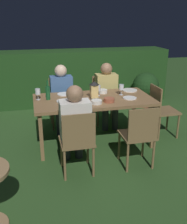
{
  "coord_description": "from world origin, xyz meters",
  "views": [
    {
      "loc": [
        -0.89,
        -3.78,
        1.94
      ],
      "look_at": [
        0.0,
        0.0,
        0.52
      ],
      "focal_mm": 42.56,
      "sensor_mm": 36.0,
      "label": 1
    }
  ],
  "objects_px": {
    "green_bottle_on_table": "(48,93)",
    "wine_glass_b": "(121,88)",
    "plate_c": "(130,98)",
    "plate_d": "(65,101)",
    "chair_side_left_a": "(77,140)",
    "bowl_salad": "(102,91)",
    "plate_a": "(64,94)",
    "plate_b": "(130,90)",
    "lantern_centerpiece": "(94,89)",
    "person_in_cream": "(75,123)",
    "chair_side_right_a": "(61,100)",
    "chair_side_left_b": "(139,134)",
    "person_in_blue": "(62,95)",
    "person_in_mustard": "(107,92)",
    "wine_glass_a": "(98,89)",
    "bowl_olives": "(109,100)",
    "potted_plant_by_hedge": "(146,88)",
    "chair_side_right_b": "(104,97)",
    "wine_glass_c": "(38,92)",
    "dining_table": "(94,102)",
    "bowl_bread": "(97,102)",
    "chair_head_far": "(161,108)"
  },
  "relations": [
    {
      "from": "lantern_centerpiece",
      "to": "chair_side_left_b",
      "type": "bearing_deg",
      "value": -65.21
    },
    {
      "from": "plate_d",
      "to": "person_in_cream",
      "type": "bearing_deg",
      "value": -85.57
    },
    {
      "from": "bowl_salad",
      "to": "plate_b",
      "type": "bearing_deg",
      "value": 3.32
    },
    {
      "from": "dining_table",
      "to": "chair_side_left_a",
      "type": "relative_size",
      "value": 2.08
    },
    {
      "from": "person_in_blue",
      "to": "person_in_mustard",
      "type": "relative_size",
      "value": 1.0
    },
    {
      "from": "person_in_cream",
      "to": "plate_c",
      "type": "height_order",
      "value": "person_in_cream"
    },
    {
      "from": "chair_side_left_b",
      "to": "person_in_cream",
      "type": "height_order",
      "value": "person_in_cream"
    },
    {
      "from": "wine_glass_b",
      "to": "wine_glass_c",
      "type": "distance_m",
      "value": 1.3
    },
    {
      "from": "plate_c",
      "to": "bowl_olives",
      "type": "bearing_deg",
      "value": -165.31
    },
    {
      "from": "chair_side_right_b",
      "to": "lantern_centerpiece",
      "type": "xyz_separation_m",
      "value": [
        -0.4,
        -0.85,
        0.4
      ]
    },
    {
      "from": "lantern_centerpiece",
      "to": "dining_table",
      "type": "bearing_deg",
      "value": -169.32
    },
    {
      "from": "chair_side_left_a",
      "to": "chair_side_right_b",
      "type": "xyz_separation_m",
      "value": [
        0.81,
        1.71,
        0.0
      ]
    },
    {
      "from": "chair_side_left_a",
      "to": "plate_a",
      "type": "relative_size",
      "value": 3.98
    },
    {
      "from": "chair_head_far",
      "to": "bowl_olives",
      "type": "distance_m",
      "value": 1.04
    },
    {
      "from": "person_in_cream",
      "to": "wine_glass_b",
      "type": "bearing_deg",
      "value": 40.42
    },
    {
      "from": "potted_plant_by_hedge",
      "to": "chair_side_left_a",
      "type": "bearing_deg",
      "value": -129.5
    },
    {
      "from": "potted_plant_by_hedge",
      "to": "plate_a",
      "type": "bearing_deg",
      "value": -148.47
    },
    {
      "from": "wine_glass_b",
      "to": "chair_side_left_b",
      "type": "bearing_deg",
      "value": -94.17
    },
    {
      "from": "person_in_mustard",
      "to": "bowl_salad",
      "type": "xyz_separation_m",
      "value": [
        -0.19,
        -0.4,
        0.13
      ]
    },
    {
      "from": "person_in_mustard",
      "to": "plate_a",
      "type": "height_order",
      "value": "person_in_mustard"
    },
    {
      "from": "potted_plant_by_hedge",
      "to": "person_in_cream",
      "type": "bearing_deg",
      "value": -131.94
    },
    {
      "from": "person_in_cream",
      "to": "chair_head_far",
      "type": "bearing_deg",
      "value": 23.0
    },
    {
      "from": "potted_plant_by_hedge",
      "to": "plate_c",
      "type": "bearing_deg",
      "value": -121.53
    },
    {
      "from": "person_in_blue",
      "to": "wine_glass_b",
      "type": "xyz_separation_m",
      "value": [
        0.88,
        -0.57,
        0.22
      ]
    },
    {
      "from": "chair_side_left_a",
      "to": "lantern_centerpiece",
      "type": "bearing_deg",
      "value": 64.14
    },
    {
      "from": "chair_side_left_a",
      "to": "bowl_salad",
      "type": "relative_size",
      "value": 5.48
    },
    {
      "from": "wine_glass_c",
      "to": "wine_glass_a",
      "type": "bearing_deg",
      "value": -0.29
    },
    {
      "from": "person_in_blue",
      "to": "bowl_olives",
      "type": "height_order",
      "value": "person_in_blue"
    },
    {
      "from": "lantern_centerpiece",
      "to": "bowl_olives",
      "type": "xyz_separation_m",
      "value": [
        0.17,
        -0.23,
        -0.12
      ]
    },
    {
      "from": "chair_side_left_a",
      "to": "person_in_mustard",
      "type": "relative_size",
      "value": 0.76
    },
    {
      "from": "lantern_centerpiece",
      "to": "wine_glass_b",
      "type": "relative_size",
      "value": 1.57
    },
    {
      "from": "plate_b",
      "to": "bowl_olives",
      "type": "distance_m",
      "value": 0.73
    },
    {
      "from": "plate_c",
      "to": "plate_d",
      "type": "distance_m",
      "value": 0.99
    },
    {
      "from": "chair_side_left_a",
      "to": "plate_d",
      "type": "height_order",
      "value": "chair_side_left_a"
    },
    {
      "from": "chair_head_far",
      "to": "wine_glass_c",
      "type": "distance_m",
      "value": 2.02
    },
    {
      "from": "green_bottle_on_table",
      "to": "wine_glass_c",
      "type": "xyz_separation_m",
      "value": [
        -0.15,
        0.03,
        0.01
      ]
    },
    {
      "from": "plate_b",
      "to": "plate_d",
      "type": "relative_size",
      "value": 1.06
    },
    {
      "from": "bowl_olives",
      "to": "potted_plant_by_hedge",
      "type": "distance_m",
      "value": 2.23
    },
    {
      "from": "bowl_bread",
      "to": "lantern_centerpiece",
      "type": "bearing_deg",
      "value": 84.04
    },
    {
      "from": "potted_plant_by_hedge",
      "to": "dining_table",
      "type": "bearing_deg",
      "value": -135.64
    },
    {
      "from": "person_in_cream",
      "to": "chair_side_right_a",
      "type": "xyz_separation_m",
      "value": [
        -0.0,
        1.52,
        -0.15
      ]
    },
    {
      "from": "plate_d",
      "to": "wine_glass_a",
      "type": "bearing_deg",
      "value": 18.25
    },
    {
      "from": "chair_side_left_b",
      "to": "bowl_olives",
      "type": "distance_m",
      "value": 0.73
    },
    {
      "from": "plate_a",
      "to": "plate_b",
      "type": "bearing_deg",
      "value": -1.23
    },
    {
      "from": "chair_side_right_b",
      "to": "plate_a",
      "type": "relative_size",
      "value": 3.98
    },
    {
      "from": "bowl_olives",
      "to": "chair_side_left_b",
      "type": "bearing_deg",
      "value": -70.44
    },
    {
      "from": "green_bottle_on_table",
      "to": "wine_glass_b",
      "type": "bearing_deg",
      "value": -0.5
    },
    {
      "from": "potted_plant_by_hedge",
      "to": "wine_glass_a",
      "type": "bearing_deg",
      "value": -136.05
    },
    {
      "from": "plate_a",
      "to": "chair_head_far",
      "type": "bearing_deg",
      "value": -11.25
    },
    {
      "from": "wine_glass_c",
      "to": "plate_a",
      "type": "bearing_deg",
      "value": 24.08
    }
  ]
}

